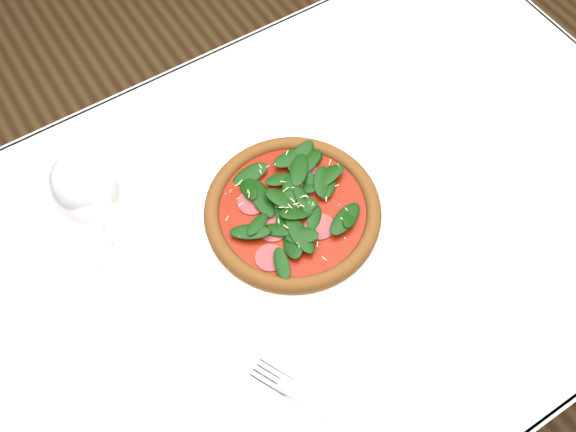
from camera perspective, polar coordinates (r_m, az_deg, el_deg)
ground at (r=1.68m, az=1.90°, el=-13.02°), size 6.00×6.00×0.00m
dining_table at (r=1.07m, az=2.91°, el=-3.21°), size 1.21×0.81×0.75m
plate at (r=0.98m, az=0.41°, el=0.07°), size 0.31×0.31×0.01m
pizza at (r=0.97m, az=0.42°, el=0.59°), size 0.34×0.34×0.03m
wine_glass at (r=0.87m, az=-17.41°, el=2.12°), size 0.09×0.09×0.22m
napkin at (r=0.88m, az=3.39°, el=-17.08°), size 0.18×0.15×0.01m
fork at (r=0.87m, az=1.46°, el=-15.85°), size 0.10×0.17×0.00m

